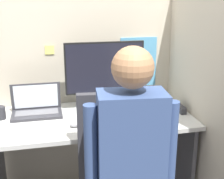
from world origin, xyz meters
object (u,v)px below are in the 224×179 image
object	(u,v)px
monitor	(105,70)
carrot_toy	(140,120)
laptop	(37,109)
coffee_mug	(148,98)
stapler	(180,108)
paper_box	(105,104)
pen_cup	(1,113)
person	(135,161)

from	to	relation	value
monitor	carrot_toy	world-z (taller)	monitor
laptop	coffee_mug	size ratio (longest dim) A/B	3.68
stapler	carrot_toy	bearing A→B (deg)	-155.52
paper_box	pen_cup	size ratio (longest dim) A/B	3.88
paper_box	coffee_mug	distance (m)	0.36
coffee_mug	monitor	bearing A→B (deg)	-178.71
monitor	pen_cup	bearing A→B (deg)	-175.29
pen_cup	coffee_mug	bearing A→B (deg)	3.62
monitor	stapler	world-z (taller)	monitor
paper_box	laptop	world-z (taller)	laptop
stapler	paper_box	bearing A→B (deg)	160.43
carrot_toy	person	bearing A→B (deg)	-109.81
carrot_toy	coffee_mug	xyz separation A→B (m)	(0.19, 0.37, 0.02)
coffee_mug	laptop	bearing A→B (deg)	-177.69
stapler	coffee_mug	bearing A→B (deg)	132.11
paper_box	monitor	xyz separation A→B (m)	(-0.00, 0.00, 0.27)
stapler	pen_cup	size ratio (longest dim) A/B	1.75
stapler	coffee_mug	xyz separation A→B (m)	(-0.18, 0.20, 0.02)
laptop	coffee_mug	distance (m)	0.87
carrot_toy	monitor	bearing A→B (deg)	115.00
monitor	carrot_toy	distance (m)	0.49
stapler	pen_cup	world-z (taller)	pen_cup
pen_cup	monitor	bearing A→B (deg)	4.71
monitor	person	xyz separation A→B (m)	(-0.03, -0.91, -0.25)
laptop	pen_cup	distance (m)	0.25
monitor	paper_box	bearing A→B (deg)	-90.00
monitor	coffee_mug	bearing A→B (deg)	1.29
monitor	carrot_toy	bearing A→B (deg)	-65.00
coffee_mug	person	bearing A→B (deg)	-112.67
carrot_toy	pen_cup	world-z (taller)	pen_cup
paper_box	stapler	xyz separation A→B (m)	(0.54, -0.19, -0.01)
person	coffee_mug	size ratio (longest dim) A/B	13.95
laptop	person	xyz separation A→B (m)	(0.49, -0.89, 0.01)
paper_box	carrot_toy	size ratio (longest dim) A/B	3.00
carrot_toy	coffee_mug	bearing A→B (deg)	63.28
laptop	person	distance (m)	1.01
monitor	person	distance (m)	0.95
laptop	coffee_mug	xyz separation A→B (m)	(0.87, 0.04, 0.00)
coffee_mug	pen_cup	world-z (taller)	coffee_mug
paper_box	stapler	size ratio (longest dim) A/B	2.21
laptop	carrot_toy	size ratio (longest dim) A/B	3.01
carrot_toy	person	xyz separation A→B (m)	(-0.20, -0.55, 0.03)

